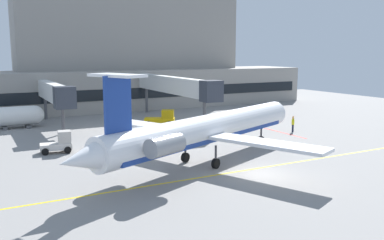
{
  "coord_description": "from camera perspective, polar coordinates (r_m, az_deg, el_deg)",
  "views": [
    {
      "loc": [
        -21.31,
        -27.2,
        10.08
      ],
      "look_at": [
        -0.63,
        11.3,
        3.0
      ],
      "focal_mm": 39.26,
      "sensor_mm": 36.0,
      "label": 1
    }
  ],
  "objects": [
    {
      "name": "ground",
      "position": [
        36.01,
        9.51,
        -7.27
      ],
      "size": [
        120.0,
        120.0,
        0.11
      ],
      "color": "gray"
    },
    {
      "name": "terminal_building",
      "position": [
        78.84,
        -9.03,
        7.5
      ],
      "size": [
        73.45,
        13.1,
        20.41
      ],
      "color": "gray",
      "rests_on": "ground"
    },
    {
      "name": "jet_bridge_west",
      "position": [
        60.87,
        -2.26,
        4.66
      ],
      "size": [
        2.4,
        23.78,
        6.64
      ],
      "color": "silver",
      "rests_on": "ground"
    },
    {
      "name": "jet_bridge_east",
      "position": [
        59.14,
        -18.22,
        3.48
      ],
      "size": [
        2.4,
        16.99,
        6.04
      ],
      "color": "silver",
      "rests_on": "ground"
    },
    {
      "name": "regional_jet",
      "position": [
        38.0,
        1.86,
        -1.35
      ],
      "size": [
        29.54,
        21.97,
        8.59
      ],
      "color": "white",
      "rests_on": "ground"
    },
    {
      "name": "baggage_tug",
      "position": [
        58.53,
        -4.04,
        0.24
      ],
      "size": [
        4.4,
        3.45,
        2.15
      ],
      "color": "#E5B20C",
      "rests_on": "ground"
    },
    {
      "name": "pushback_tractor",
      "position": [
        44.66,
        -17.6,
        -3.0
      ],
      "size": [
        3.25,
        2.14,
        2.19
      ],
      "color": "silver",
      "rests_on": "ground"
    },
    {
      "name": "fuel_tank",
      "position": [
        60.93,
        -22.82,
        0.49
      ],
      "size": [
        7.34,
        2.61,
        2.91
      ],
      "color": "white",
      "rests_on": "ground"
    },
    {
      "name": "marshaller",
      "position": [
        55.05,
        13.55,
        -0.5
      ],
      "size": [
        0.76,
        0.5,
        2.04
      ],
      "color": "#191E33",
      "rests_on": "ground"
    },
    {
      "name": "safety_cone_alpha",
      "position": [
        50.23,
        6.93,
        -2.16
      ],
      "size": [
        0.47,
        0.47,
        0.55
      ],
      "color": "orange",
      "rests_on": "ground"
    },
    {
      "name": "safety_cone_bravo",
      "position": [
        47.74,
        11.24,
        -2.86
      ],
      "size": [
        0.47,
        0.47,
        0.55
      ],
      "color": "orange",
      "rests_on": "ground"
    }
  ]
}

